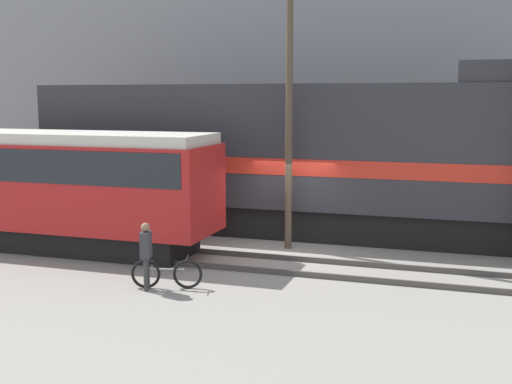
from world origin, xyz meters
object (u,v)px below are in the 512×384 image
at_px(bicycle, 167,274).
at_px(utility_pole_left, 289,107).
at_px(person, 146,250).
at_px(freight_locomotive, 289,156).
at_px(streetcar, 25,181).

height_order(bicycle, utility_pole_left, utility_pole_left).
bearing_deg(person, utility_pole_left, 68.21).
bearing_deg(person, freight_locomotive, 78.55).
xyz_separation_m(streetcar, person, (5.47, -2.89, -1.00)).
bearing_deg(utility_pole_left, freight_locomotive, 104.80).
bearing_deg(utility_pole_left, streetcar, -164.20).
xyz_separation_m(streetcar, utility_pole_left, (7.48, 2.11, 2.15)).
height_order(person, utility_pole_left, utility_pole_left).
bearing_deg(freight_locomotive, bicycle, -98.80).
relative_size(streetcar, utility_pole_left, 1.42).
bearing_deg(streetcar, freight_locomotive, 31.44).
bearing_deg(bicycle, freight_locomotive, 81.20).
bearing_deg(bicycle, utility_pole_left, 71.13).
relative_size(bicycle, person, 1.02).
xyz_separation_m(freight_locomotive, bicycle, (-1.06, -6.86, -2.18)).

